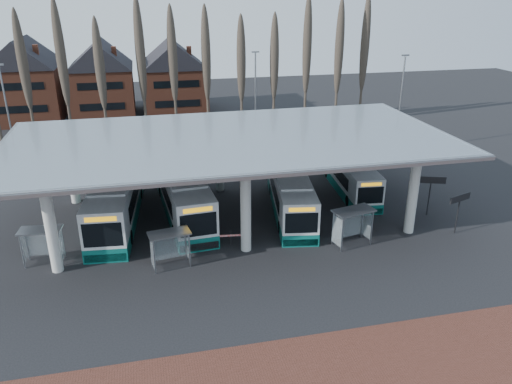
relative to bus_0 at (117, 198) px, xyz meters
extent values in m
plane|color=black|center=(8.48, -9.36, -1.72)|extent=(140.00, 140.00, 0.00)
cylinder|color=silver|center=(-3.52, -6.86, 1.28)|extent=(0.70, 0.70, 6.00)
cylinder|color=silver|center=(-3.52, 4.14, 1.28)|extent=(0.70, 0.70, 6.00)
cylinder|color=silver|center=(8.48, -6.86, 1.28)|extent=(0.70, 0.70, 6.00)
cylinder|color=silver|center=(8.48, 4.14, 1.28)|extent=(0.70, 0.70, 6.00)
cylinder|color=silver|center=(20.48, -6.86, 1.28)|extent=(0.70, 0.70, 6.00)
cylinder|color=silver|center=(20.48, 4.14, 1.28)|extent=(0.70, 0.70, 6.00)
cube|color=gray|center=(8.48, -1.36, 4.53)|extent=(32.00, 16.00, 0.12)
cube|color=silver|center=(8.48, -1.36, 4.60)|extent=(31.50, 15.50, 0.04)
cone|color=#473D33|center=(-9.52, 23.64, 5.53)|extent=(0.36, 0.36, 14.50)
ellipsoid|color=#473D33|center=(-9.52, 23.64, 7.27)|extent=(1.10, 1.10, 11.02)
cone|color=#473D33|center=(-5.52, 23.64, 5.53)|extent=(0.36, 0.36, 14.50)
ellipsoid|color=#473D33|center=(-5.52, 23.64, 7.27)|extent=(1.10, 1.10, 11.02)
cone|color=#473D33|center=(-1.52, 23.64, 5.53)|extent=(0.36, 0.36, 14.50)
ellipsoid|color=#473D33|center=(-1.52, 23.64, 7.27)|extent=(1.10, 1.10, 11.02)
cone|color=#473D33|center=(2.48, 23.64, 5.53)|extent=(0.36, 0.36, 14.50)
ellipsoid|color=#473D33|center=(2.48, 23.64, 7.27)|extent=(1.10, 1.10, 11.02)
cone|color=#473D33|center=(6.48, 23.64, 5.53)|extent=(0.36, 0.36, 14.50)
ellipsoid|color=#473D33|center=(6.48, 23.64, 7.27)|extent=(1.10, 1.10, 11.02)
cone|color=#473D33|center=(10.48, 23.64, 5.53)|extent=(0.36, 0.36, 14.50)
ellipsoid|color=#473D33|center=(10.48, 23.64, 7.27)|extent=(1.10, 1.10, 11.02)
cone|color=#473D33|center=(14.48, 23.64, 5.53)|extent=(0.36, 0.36, 14.50)
ellipsoid|color=#473D33|center=(14.48, 23.64, 7.27)|extent=(1.10, 1.10, 11.02)
cone|color=#473D33|center=(18.48, 23.64, 5.53)|extent=(0.36, 0.36, 14.50)
ellipsoid|color=#473D33|center=(18.48, 23.64, 7.27)|extent=(1.10, 1.10, 11.02)
cone|color=#473D33|center=(22.48, 23.64, 5.53)|extent=(0.36, 0.36, 14.50)
ellipsoid|color=#473D33|center=(22.48, 23.64, 7.27)|extent=(1.10, 1.10, 11.02)
cone|color=#473D33|center=(26.48, 23.64, 5.53)|extent=(0.36, 0.36, 14.50)
ellipsoid|color=#473D33|center=(26.48, 23.64, 7.27)|extent=(1.10, 1.10, 11.02)
cone|color=#473D33|center=(30.48, 23.64, 5.53)|extent=(0.36, 0.36, 14.50)
ellipsoid|color=#473D33|center=(30.48, 23.64, 7.27)|extent=(1.10, 1.10, 11.02)
cube|color=brown|center=(-12.02, 34.64, 1.78)|extent=(8.00, 10.00, 7.00)
pyramid|color=black|center=(-12.02, 34.64, 8.78)|extent=(8.30, 10.30, 3.50)
cube|color=brown|center=(-2.52, 34.64, 1.78)|extent=(8.00, 10.00, 7.00)
pyramid|color=black|center=(-2.52, 34.64, 8.78)|extent=(8.30, 10.30, 3.50)
cube|color=brown|center=(6.98, 34.64, 1.78)|extent=(8.00, 10.00, 7.00)
pyramid|color=black|center=(6.98, 34.64, 8.78)|extent=(8.30, 10.30, 3.50)
cylinder|color=slate|center=(-9.52, 12.64, 3.28)|extent=(0.16, 0.16, 10.00)
cylinder|color=slate|center=(14.48, 16.64, 3.28)|extent=(0.16, 0.16, 10.00)
cube|color=slate|center=(14.48, 16.64, 8.38)|extent=(0.80, 0.15, 0.15)
cylinder|color=slate|center=(28.48, 10.64, 3.28)|extent=(0.16, 0.16, 10.00)
cube|color=slate|center=(28.48, 10.64, 8.38)|extent=(0.80, 0.15, 0.15)
cube|color=silver|center=(-0.01, -0.09, 0.25)|extent=(4.05, 13.34, 3.06)
cube|color=#0C5B52|center=(-0.01, -0.09, -1.23)|extent=(4.08, 13.36, 0.98)
cube|color=silver|center=(-0.01, -0.09, 1.83)|extent=(3.26, 8.08, 0.20)
cube|color=black|center=(0.04, 0.46, 0.36)|extent=(3.74, 9.68, 1.20)
cube|color=black|center=(-0.64, -6.60, 0.30)|extent=(2.45, 0.30, 1.64)
cube|color=black|center=(0.63, 6.43, 0.36)|extent=(2.37, 0.30, 1.31)
cube|color=orange|center=(-0.64, -6.60, 1.40)|extent=(1.95, 0.24, 0.33)
cube|color=black|center=(-0.64, -6.59, -1.34)|extent=(2.65, 0.34, 0.55)
cylinder|color=black|center=(-1.67, -4.10, -1.20)|extent=(0.41, 1.08, 1.05)
cylinder|color=black|center=(0.85, -4.35, -1.20)|extent=(0.41, 1.08, 1.05)
cylinder|color=black|center=(-0.89, 3.85, -1.20)|extent=(0.41, 1.08, 1.05)
cylinder|color=black|center=(1.62, 3.60, -1.20)|extent=(0.41, 1.08, 1.05)
cube|color=silver|center=(4.93, -0.01, 0.22)|extent=(3.69, 13.13, 3.02)
cube|color=#0C5B52|center=(4.93, -0.01, -1.24)|extent=(3.71, 13.15, 0.97)
cube|color=silver|center=(4.93, -0.01, 1.79)|extent=(3.04, 7.94, 0.19)
cube|color=black|center=(4.89, 0.53, 0.33)|extent=(3.47, 9.51, 1.19)
cube|color=black|center=(5.40, -6.45, 0.28)|extent=(2.42, 0.24, 1.62)
cube|color=black|center=(4.46, 6.43, 0.33)|extent=(2.34, 0.23, 1.30)
cube|color=orange|center=(5.40, -6.45, 1.36)|extent=(1.93, 0.19, 0.32)
cube|color=black|center=(5.40, -6.44, -1.34)|extent=(2.62, 0.28, 0.54)
cylinder|color=black|center=(3.98, -4.19, -1.20)|extent=(0.38, 1.06, 1.04)
cylinder|color=black|center=(6.47, -4.01, -1.20)|extent=(0.38, 1.06, 1.04)
cylinder|color=black|center=(3.41, 3.67, -1.20)|extent=(0.38, 1.06, 1.04)
cylinder|color=black|center=(5.90, 3.85, -1.20)|extent=(0.38, 1.06, 1.04)
cube|color=silver|center=(13.12, -1.52, 0.05)|extent=(4.40, 12.09, 2.76)
cube|color=#0C5B52|center=(13.12, -1.52, -1.28)|extent=(4.42, 12.12, 0.89)
cube|color=silver|center=(13.12, -1.52, 1.48)|extent=(3.38, 7.38, 0.18)
cube|color=black|center=(13.20, -1.04, 0.15)|extent=(3.90, 8.83, 1.09)
cube|color=black|center=(12.17, -7.35, 0.10)|extent=(2.19, 0.42, 1.48)
cube|color=black|center=(14.08, 4.30, 0.15)|extent=(2.12, 0.40, 1.18)
cube|color=orange|center=(12.17, -7.35, 1.09)|extent=(1.75, 0.33, 0.30)
cube|color=black|center=(12.17, -7.34, -1.38)|extent=(2.37, 0.46, 0.49)
cylinder|color=black|center=(11.39, -5.04, -1.25)|extent=(0.43, 0.98, 0.95)
cylinder|color=black|center=(13.64, -5.41, -1.25)|extent=(0.43, 0.98, 0.95)
cylinder|color=black|center=(12.56, 2.07, -1.25)|extent=(0.43, 0.98, 0.95)
cylinder|color=black|center=(14.81, 1.70, -1.25)|extent=(0.43, 0.98, 0.95)
cube|color=silver|center=(19.39, 1.75, -0.10)|extent=(3.32, 10.99, 2.53)
cube|color=#0C5B52|center=(19.39, 1.75, -1.32)|extent=(3.34, 11.01, 0.81)
cube|color=silver|center=(19.39, 1.75, 1.21)|extent=(2.68, 6.66, 0.16)
cube|color=black|center=(19.44, 2.20, -0.01)|extent=(3.07, 7.98, 0.99)
cube|color=black|center=(18.88, -3.61, -0.05)|extent=(2.02, 0.25, 1.35)
cube|color=black|center=(19.91, 7.12, -0.01)|extent=(1.95, 0.24, 1.08)
cube|color=orange|center=(18.88, -3.61, 0.85)|extent=(1.61, 0.20, 0.27)
cube|color=black|center=(18.88, -3.61, -1.41)|extent=(2.18, 0.28, 0.45)
cylinder|color=black|center=(18.03, -1.56, -1.29)|extent=(0.33, 0.89, 0.87)
cylinder|color=black|center=(20.10, -1.76, -1.29)|extent=(0.33, 0.89, 0.87)
cylinder|color=black|center=(18.66, 5.00, -1.29)|extent=(0.33, 0.89, 0.87)
cylinder|color=black|center=(20.73, 4.80, -1.29)|extent=(0.33, 0.89, 0.87)
cube|color=gray|center=(-5.58, -6.07, -0.57)|extent=(0.08, 0.08, 2.30)
cube|color=gray|center=(-3.38, -6.27, -0.57)|extent=(0.08, 0.08, 2.30)
cube|color=gray|center=(-5.49, -5.06, -0.57)|extent=(0.08, 0.08, 2.30)
cube|color=gray|center=(-3.29, -5.26, -0.57)|extent=(0.08, 0.08, 2.30)
cube|color=gray|center=(-4.43, -5.67, 0.62)|extent=(2.68, 1.52, 0.09)
cube|color=silver|center=(-4.38, -5.12, -0.53)|extent=(2.20, 0.24, 1.84)
cube|color=silver|center=(-5.58, -5.56, -0.53)|extent=(0.13, 1.01, 1.84)
cube|color=silver|center=(-3.29, -5.77, -0.53)|extent=(0.13, 1.01, 1.84)
cube|color=gray|center=(2.41, -8.58, -0.57)|extent=(0.08, 0.08, 2.30)
cube|color=gray|center=(4.59, -8.25, -0.57)|extent=(0.08, 0.08, 2.30)
cube|color=gray|center=(2.26, -7.58, -0.57)|extent=(0.08, 0.08, 2.30)
cube|color=gray|center=(4.44, -7.25, -0.57)|extent=(0.08, 0.08, 2.30)
cube|color=gray|center=(3.42, -7.92, 0.62)|extent=(2.74, 1.66, 0.09)
cube|color=silver|center=(3.34, -7.37, -0.53)|extent=(2.18, 0.37, 1.84)
cube|color=silver|center=(2.29, -8.09, -0.53)|extent=(0.19, 1.00, 1.84)
cube|color=silver|center=(4.56, -7.74, -0.53)|extent=(0.19, 1.00, 1.84)
cube|color=gray|center=(14.63, -8.54, -0.47)|extent=(0.10, 0.10, 2.50)
cube|color=gray|center=(16.97, -8.03, -0.47)|extent=(0.10, 0.10, 2.50)
cube|color=gray|center=(14.40, -7.46, -0.47)|extent=(0.10, 0.10, 2.50)
cube|color=gray|center=(16.74, -6.95, -0.47)|extent=(0.10, 0.10, 2.50)
cube|color=gray|center=(15.69, -7.74, 0.82)|extent=(3.03, 1.96, 0.10)
cube|color=silver|center=(15.56, -7.16, -0.42)|extent=(2.35, 0.55, 2.00)
cube|color=silver|center=(14.47, -8.01, -0.42)|extent=(0.27, 1.08, 2.00)
cube|color=silver|center=(16.91, -7.48, -0.42)|extent=(0.27, 1.08, 2.00)
cylinder|color=black|center=(23.61, -7.81, -0.26)|extent=(0.09, 0.09, 2.92)
cube|color=black|center=(23.61, -7.81, 1.02)|extent=(1.94, 0.75, 0.50)
cylinder|color=black|center=(23.30, -4.57, -0.17)|extent=(0.10, 0.10, 3.11)
cube|color=black|center=(23.30, -4.57, 1.19)|extent=(2.07, 0.77, 0.53)
cube|color=black|center=(7.62, -5.90, -1.18)|extent=(0.08, 0.08, 1.09)
cube|color=red|center=(7.62, -6.40, -0.78)|extent=(2.18, 0.36, 0.10)
camera|label=1|loc=(2.53, -35.86, 14.68)|focal=35.00mm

